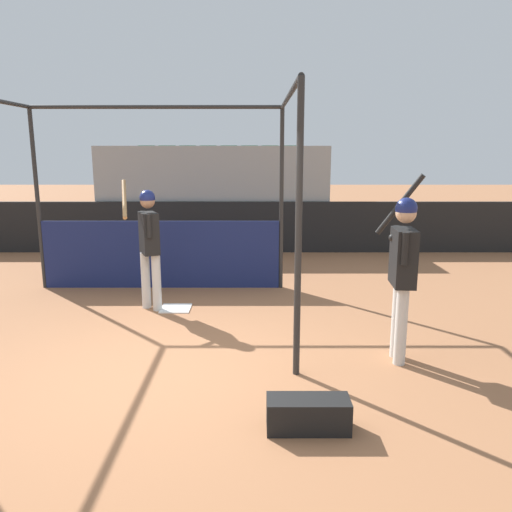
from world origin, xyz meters
TOP-DOWN VIEW (x-y plane):
  - ground_plane at (0.00, 0.00)m, footprint 60.00×60.00m
  - outfield_wall at (0.00, 6.50)m, footprint 24.00×0.12m
  - bleacher_section at (-0.00, 7.76)m, footprint 5.40×2.40m
  - batting_cage at (-0.61, 2.80)m, footprint 4.14×3.48m
  - home_plate at (-0.20, 2.22)m, footprint 0.44×0.44m
  - player_batter at (-0.56, 2.22)m, footprint 0.66×0.73m
  - player_waiting at (2.59, 0.37)m, footprint 0.48×0.77m
  - equipment_bag at (1.44, -1.07)m, footprint 0.70×0.28m

SIDE VIEW (x-z plane):
  - ground_plane at x=0.00m, z-range 0.00..0.00m
  - home_plate at x=-0.20m, z-range 0.00..0.02m
  - equipment_bag at x=1.44m, z-range 0.00..0.28m
  - outfield_wall at x=0.00m, z-range 0.00..1.17m
  - player_batter at x=-0.56m, z-range 0.12..2.01m
  - player_waiting at x=2.59m, z-range 0.08..2.15m
  - bleacher_section at x=0.00m, z-range 0.00..2.45m
  - batting_cage at x=-0.61m, z-range -0.28..2.75m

